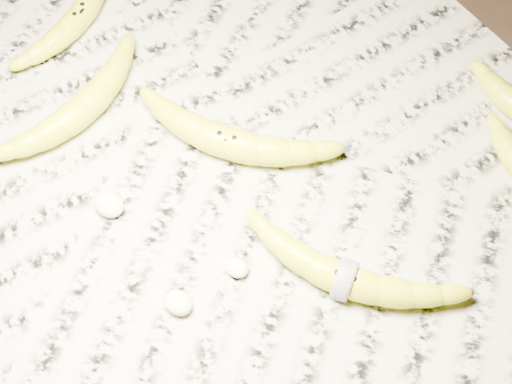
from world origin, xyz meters
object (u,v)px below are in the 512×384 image
Objects in this scene: banana_taped at (345,278)px; banana_left_b at (83,106)px; banana_center at (228,141)px; banana_left_a at (79,15)px.

banana_left_b is at bearing 166.00° from banana_taped.
banana_taped is (0.19, -0.06, -0.00)m from banana_center.
banana_left_a is at bearing 154.73° from banana_center.
banana_center is 0.20m from banana_taped.
banana_center is at bearing 148.69° from banana_taped.
banana_left_b is 0.18m from banana_center.
banana_center is at bearing -108.92° from banana_left_a.
banana_left_a is 0.27m from banana_center.
banana_center reaches higher than banana_taped.
banana_left_a is 0.96× the size of banana_left_b.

